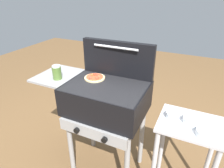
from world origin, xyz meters
TOP-DOWN VIEW (x-y plane):
  - ground_plane at (0.00, 0.00)m, footprint 8.00×8.00m
  - grill at (-0.01, -0.00)m, footprint 0.96×0.53m
  - grill_lid_open at (0.00, 0.21)m, footprint 0.63×0.09m
  - pizza_pepperoni at (-0.14, 0.07)m, footprint 0.17×0.17m
  - sauce_jar at (-0.42, -0.07)m, footprint 0.07×0.07m
  - prep_table at (0.66, 0.00)m, footprint 0.44×0.36m
  - topping_bowl_near at (0.66, -0.00)m, footprint 0.12×0.12m
  - topping_bowl_far at (0.53, 0.01)m, footprint 0.09×0.09m
  - topping_bowl_middle at (0.74, -0.10)m, footprint 0.09×0.09m

SIDE VIEW (x-z plane):
  - ground_plane at x=0.00m, z-range 0.00..0.00m
  - prep_table at x=0.66m, z-range 0.16..0.90m
  - grill at x=-0.01m, z-range 0.31..1.21m
  - topping_bowl_near at x=0.66m, z-range 0.74..0.79m
  - topping_bowl_middle at x=0.74m, z-range 0.74..0.79m
  - topping_bowl_far at x=0.53m, z-range 0.74..0.79m
  - pizza_pepperoni at x=-0.14m, z-range 0.89..0.93m
  - sauce_jar at x=-0.42m, z-range 0.90..1.02m
  - grill_lid_open at x=0.00m, z-range 0.90..1.20m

